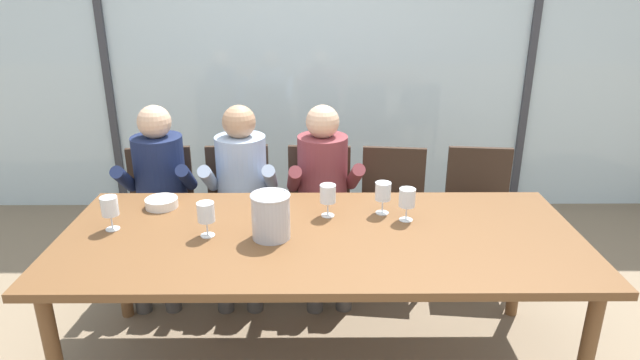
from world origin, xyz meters
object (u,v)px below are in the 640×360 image
at_px(wine_glass_spare_empty, 110,208).
at_px(ice_bucket_primary, 271,215).
at_px(person_pale_blue_shirt, 241,188).
at_px(dining_table, 320,245).
at_px(wine_glass_center_pour, 383,193).
at_px(wine_glass_near_bucket, 328,195).
at_px(chair_near_window_right, 478,205).
at_px(person_maroon_top, 324,187).
at_px(wine_glass_by_right_taster, 407,199).
at_px(chair_center, 319,203).
at_px(chair_left_of_center, 238,203).
at_px(wine_glass_by_left_taster, 206,213).
at_px(chair_right_of_center, 392,205).
at_px(tasting_bowl, 162,203).
at_px(chair_near_curtain, 161,205).
at_px(person_navy_polo, 159,188).

bearing_deg(wine_glass_spare_empty, ice_bucket_primary, -6.60).
relative_size(person_pale_blue_shirt, wine_glass_spare_empty, 6.91).
distance_m(dining_table, wine_glass_center_pour, 0.45).
height_order(dining_table, ice_bucket_primary, ice_bucket_primary).
xyz_separation_m(wine_glass_near_bucket, wine_glass_center_pour, (0.29, 0.03, 0.00)).
height_order(chair_near_window_right, person_maroon_top, person_maroon_top).
height_order(ice_bucket_primary, wine_glass_by_right_taster, ice_bucket_primary).
relative_size(dining_table, chair_center, 2.89).
xyz_separation_m(chair_left_of_center, wine_glass_by_left_taster, (-0.00, -0.99, 0.37)).
relative_size(chair_right_of_center, wine_glass_by_right_taster, 5.08).
height_order(wine_glass_by_left_taster, wine_glass_near_bucket, same).
bearing_deg(tasting_bowl, person_pale_blue_shirt, 52.31).
xyz_separation_m(chair_near_curtain, wine_glass_near_bucket, (1.10, -0.72, 0.37)).
relative_size(chair_center, tasting_bowl, 5.05).
bearing_deg(chair_center, chair_near_window_right, 1.34).
bearing_deg(person_navy_polo, wine_glass_spare_empty, -94.95).
relative_size(wine_glass_by_left_taster, wine_glass_by_right_taster, 1.00).
bearing_deg(wine_glass_spare_empty, person_maroon_top, 35.17).
bearing_deg(chair_near_curtain, wine_glass_near_bucket, -40.85).
distance_m(chair_right_of_center, person_navy_polo, 1.52).
bearing_deg(tasting_bowl, wine_glass_near_bucket, -7.58).
xyz_separation_m(person_pale_blue_shirt, wine_glass_by_left_taster, (-0.05, -0.82, 0.20)).
bearing_deg(wine_glass_by_right_taster, person_pale_blue_shirt, 145.37).
height_order(chair_left_of_center, chair_right_of_center, same).
height_order(tasting_bowl, wine_glass_by_right_taster, wine_glass_by_right_taster).
bearing_deg(chair_near_curtain, dining_table, -49.00).
distance_m(ice_bucket_primary, wine_glass_by_right_taster, 0.71).
bearing_deg(dining_table, ice_bucket_primary, -171.78).
bearing_deg(wine_glass_by_left_taster, chair_left_of_center, 89.76).
bearing_deg(ice_bucket_primary, chair_near_window_right, 36.41).
distance_m(person_navy_polo, ice_bucket_primary, 1.17).
bearing_deg(wine_glass_spare_empty, wine_glass_by_right_taster, 3.84).
bearing_deg(dining_table, chair_left_of_center, 119.34).
distance_m(person_pale_blue_shirt, wine_glass_center_pour, 1.02).
bearing_deg(wine_glass_center_pour, chair_near_window_right, 42.86).
bearing_deg(person_navy_polo, person_maroon_top, -3.54).
bearing_deg(chair_near_curtain, wine_glass_center_pour, -33.92).
height_order(dining_table, chair_left_of_center, chair_left_of_center).
xyz_separation_m(chair_left_of_center, wine_glass_near_bucket, (0.59, -0.76, 0.37)).
distance_m(chair_center, tasting_bowl, 1.10).
height_order(chair_right_of_center, wine_glass_by_right_taster, wine_glass_by_right_taster).
xyz_separation_m(chair_right_of_center, person_pale_blue_shirt, (-0.98, -0.12, 0.17)).
distance_m(chair_near_curtain, wine_glass_by_left_taster, 1.14).
xyz_separation_m(chair_near_curtain, wine_glass_by_left_taster, (0.51, -0.95, 0.37)).
xyz_separation_m(tasting_bowl, wine_glass_spare_empty, (-0.17, -0.28, 0.09)).
distance_m(person_navy_polo, wine_glass_by_left_taster, 0.97).
bearing_deg(tasting_bowl, chair_left_of_center, 63.41).
distance_m(person_pale_blue_shirt, wine_glass_by_right_taster, 1.16).
bearing_deg(person_navy_polo, chair_near_curtain, 102.26).
relative_size(tasting_bowl, wine_glass_by_left_taster, 1.01).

